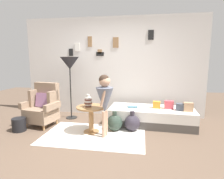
{
  "coord_description": "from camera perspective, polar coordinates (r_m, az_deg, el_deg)",
  "views": [
    {
      "loc": [
        0.79,
        -2.98,
        1.5
      ],
      "look_at": [
        0.15,
        0.95,
        0.85
      ],
      "focal_mm": 29.61,
      "sensor_mm": 36.0,
      "label": 1
    }
  ],
  "objects": [
    {
      "name": "ground_plane",
      "position": [
        3.43,
        -5.27,
        -16.7
      ],
      "size": [
        12.0,
        12.0,
        0.0
      ],
      "primitive_type": "plane",
      "color": "brown"
    },
    {
      "name": "gallery_wall",
      "position": [
        5.0,
        0.14,
        7.0
      ],
      "size": [
        4.8,
        0.12,
        2.6
      ],
      "color": "silver",
      "rests_on": "ground"
    },
    {
      "name": "rug",
      "position": [
        3.82,
        -5.51,
        -13.83
      ],
      "size": [
        2.0,
        1.24,
        0.01
      ],
      "primitive_type": "cube",
      "color": "silver",
      "rests_on": "ground"
    },
    {
      "name": "armchair",
      "position": [
        4.53,
        -20.52,
        -4.88
      ],
      "size": [
        0.83,
        0.69,
        0.97
      ],
      "color": "tan",
      "rests_on": "ground"
    },
    {
      "name": "daybed",
      "position": [
        4.4,
        11.98,
        -8.12
      ],
      "size": [
        1.94,
        0.91,
        0.4
      ],
      "color": "#4C4742",
      "rests_on": "ground"
    },
    {
      "name": "pillow_head",
      "position": [
        4.29,
        22.47,
        -4.99
      ],
      "size": [
        0.19,
        0.12,
        0.19
      ],
      "primitive_type": "cube",
      "rotation": [
        0.0,
        0.0,
        -0.02
      ],
      "color": "tan",
      "rests_on": "daybed"
    },
    {
      "name": "pillow_mid",
      "position": [
        4.3,
        20.38,
        -5.1
      ],
      "size": [
        0.2,
        0.15,
        0.15
      ],
      "primitive_type": "cube",
      "rotation": [
        0.0,
        0.0,
        -0.15
      ],
      "color": "#474C56",
      "rests_on": "daybed"
    },
    {
      "name": "pillow_back",
      "position": [
        4.38,
        17.18,
        -4.49
      ],
      "size": [
        0.19,
        0.12,
        0.18
      ],
      "primitive_type": "cube",
      "rotation": [
        0.0,
        0.0,
        -0.02
      ],
      "color": "#D64C56",
      "rests_on": "daybed"
    },
    {
      "name": "pillow_extra",
      "position": [
        4.35,
        13.6,
        -4.59
      ],
      "size": [
        0.18,
        0.14,
        0.15
      ],
      "primitive_type": "cube",
      "rotation": [
        0.0,
        0.0,
        -0.13
      ],
      "color": "orange",
      "rests_on": "daybed"
    },
    {
      "name": "side_table",
      "position": [
        3.85,
        -6.48,
        -7.44
      ],
      "size": [
        0.59,
        0.59,
        0.55
      ],
      "color": "#9E7042",
      "rests_on": "ground"
    },
    {
      "name": "vase_striped",
      "position": [
        3.77,
        -7.37,
        -3.75
      ],
      "size": [
        0.17,
        0.17,
        0.26
      ],
      "color": "brown",
      "rests_on": "side_table"
    },
    {
      "name": "floor_lamp",
      "position": [
        4.74,
        -12.92,
        7.39
      ],
      "size": [
        0.46,
        0.46,
        1.56
      ],
      "color": "black",
      "rests_on": "ground"
    },
    {
      "name": "person_child",
      "position": [
        3.51,
        -2.27,
        -2.4
      ],
      "size": [
        0.34,
        0.34,
        1.22
      ],
      "color": "tan",
      "rests_on": "ground"
    },
    {
      "name": "book_on_daybed",
      "position": [
        4.32,
        6.35,
        -5.34
      ],
      "size": [
        0.24,
        0.19,
        0.03
      ],
      "primitive_type": "cube",
      "rotation": [
        0.0,
        0.0,
        0.16
      ],
      "color": "slate",
      "rests_on": "daybed"
    },
    {
      "name": "demijohn_near",
      "position": [
        3.98,
        0.81,
        -10.17
      ],
      "size": [
        0.34,
        0.34,
        0.43
      ],
      "color": "#2D3D33",
      "rests_on": "ground"
    },
    {
      "name": "demijohn_far",
      "position": [
        4.0,
        6.24,
        -10.15
      ],
      "size": [
        0.34,
        0.34,
        0.43
      ],
      "color": "#332D38",
      "rests_on": "ground"
    },
    {
      "name": "magazine_basket",
      "position": [
        4.43,
        -26.77,
        -9.64
      ],
      "size": [
        0.28,
        0.28,
        0.28
      ],
      "primitive_type": "cylinder",
      "color": "black",
      "rests_on": "ground"
    }
  ]
}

